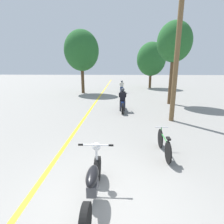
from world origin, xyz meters
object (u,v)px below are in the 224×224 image
object	(u,v)px
motorcycle_rider_lead	(123,103)
motorcycle_rider_far	(122,88)
utility_pole	(178,44)
roadside_tree_left	(82,51)
roadside_tree_right_far	(151,59)
bicycle_parked	(164,144)
roadside_tree_right_near	(174,43)
motorcycle_foreground	(93,182)

from	to	relation	value
motorcycle_rider_lead	motorcycle_rider_far	bearing A→B (deg)	89.88
utility_pole	roadside_tree_left	world-z (taller)	utility_pole
roadside_tree_right_far	bicycle_parked	distance (m)	18.90
motorcycle_rider_far	roadside_tree_left	bearing A→B (deg)	-173.94
bicycle_parked	roadside_tree_right_near	bearing A→B (deg)	73.67
motorcycle_rider_lead	bicycle_parked	xyz separation A→B (m)	(1.24, -5.65, -0.19)
roadside_tree_right_near	motorcycle_rider_far	world-z (taller)	roadside_tree_right_near
roadside_tree_right_far	motorcycle_rider_far	bearing A→B (deg)	-129.21
roadside_tree_right_near	motorcycle_rider_lead	world-z (taller)	roadside_tree_right_near
roadside_tree_left	roadside_tree_right_far	bearing A→B (deg)	32.67
roadside_tree_right_far	motorcycle_rider_lead	distance (m)	13.70
roadside_tree_right_far	motorcycle_rider_far	xyz separation A→B (m)	(-3.78, -4.64, -3.18)
motorcycle_rider_lead	motorcycle_foreground	bearing A→B (deg)	-95.19
roadside_tree_right_near	bicycle_parked	size ratio (longest dim) A/B	3.48
utility_pole	roadside_tree_right_far	distance (m)	14.76
motorcycle_rider_lead	roadside_tree_left	bearing A→B (deg)	118.09
utility_pole	roadside_tree_left	xyz separation A→B (m)	(-6.65, 9.63, 0.55)
motorcycle_rider_far	bicycle_parked	size ratio (longest dim) A/B	1.18
motorcycle_foreground	utility_pole	bearing A→B (deg)	60.88
utility_pole	bicycle_parked	size ratio (longest dim) A/B	4.38
roadside_tree_right_near	motorcycle_rider_lead	distance (m)	5.79
roadside_tree_right_far	motorcycle_rider_lead	size ratio (longest dim) A/B	2.73
motorcycle_rider_far	motorcycle_foreground	bearing A→B (deg)	-92.59
utility_pole	motorcycle_rider_far	xyz separation A→B (m)	(-2.52, 10.07, -3.25)
motorcycle_foreground	motorcycle_rider_lead	xyz separation A→B (m)	(0.70, 7.73, 0.12)
roadside_tree_right_far	motorcycle_rider_far	size ratio (longest dim) A/B	2.94
roadside_tree_left	bicycle_parked	world-z (taller)	roadside_tree_left
roadside_tree_right_far	roadside_tree_left	world-z (taller)	roadside_tree_left
motorcycle_foreground	motorcycle_rider_far	xyz separation A→B (m)	(0.72, 15.88, 0.08)
utility_pole	motorcycle_rider_far	size ratio (longest dim) A/B	3.71
motorcycle_rider_lead	bicycle_parked	bearing A→B (deg)	-77.59
utility_pole	roadside_tree_right_far	world-z (taller)	utility_pole
bicycle_parked	utility_pole	bearing A→B (deg)	70.92
motorcycle_rider_far	bicycle_parked	distance (m)	13.85
motorcycle_rider_far	roadside_tree_right_far	bearing A→B (deg)	50.79
motorcycle_rider_far	motorcycle_rider_lead	bearing A→B (deg)	-90.12
utility_pole	roadside_tree_right_far	size ratio (longest dim) A/B	1.26
motorcycle_foreground	bicycle_parked	world-z (taller)	motorcycle_foreground
roadside_tree_right_near	roadside_tree_left	size ratio (longest dim) A/B	0.92
motorcycle_rider_lead	motorcycle_rider_far	xyz separation A→B (m)	(0.02, 8.14, -0.04)
motorcycle_foreground	motorcycle_rider_lead	size ratio (longest dim) A/B	1.00
roadside_tree_right_far	bicycle_parked	size ratio (longest dim) A/B	3.47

